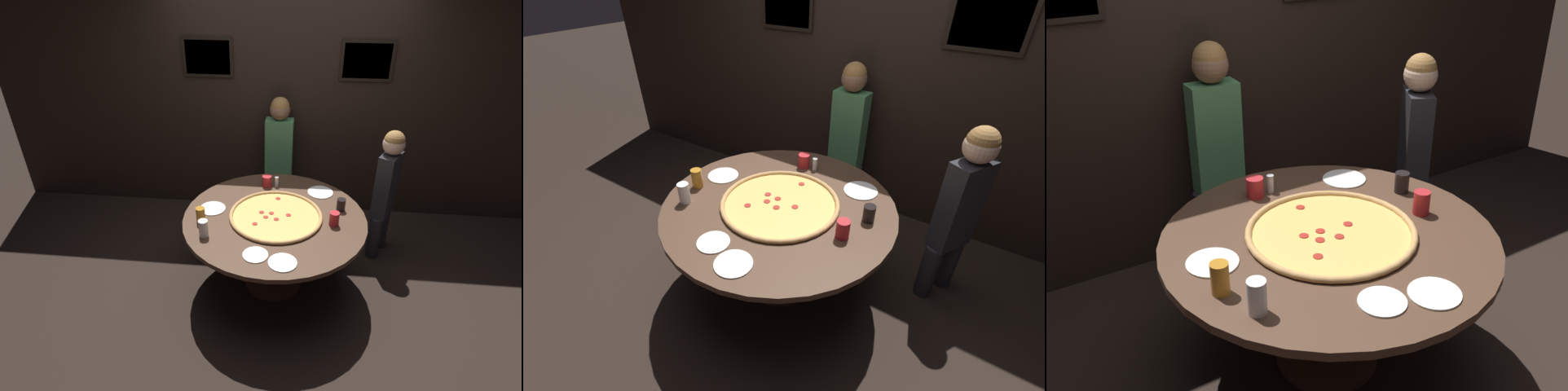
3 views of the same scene
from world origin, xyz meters
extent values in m
plane|color=black|center=(0.00, 0.00, 0.00)|extent=(24.00, 24.00, 0.00)
cube|color=black|center=(0.00, 1.38, 1.30)|extent=(6.40, 0.06, 2.60)
cube|color=black|center=(-0.80, 1.34, 1.75)|extent=(0.52, 0.02, 0.40)
cube|color=#B2A893|center=(-0.80, 1.33, 1.75)|extent=(0.46, 0.01, 0.34)
cube|color=black|center=(0.80, 1.34, 1.75)|extent=(0.52, 0.02, 0.40)
cube|color=slate|center=(0.80, 1.33, 1.75)|extent=(0.46, 0.01, 0.34)
cylinder|color=#4C3323|center=(0.00, 0.00, 0.72)|extent=(1.56, 1.56, 0.04)
cylinder|color=#4C3323|center=(0.00, 0.00, 0.35)|extent=(0.16, 0.16, 0.70)
cylinder|color=#4C3323|center=(0.00, 0.00, 0.02)|extent=(0.52, 0.52, 0.04)
cylinder|color=#EAB75B|center=(0.01, 0.00, 0.75)|extent=(0.75, 0.75, 0.01)
torus|color=tan|center=(0.01, 0.00, 0.76)|extent=(0.79, 0.79, 0.03)
cylinder|color=#A8281E|center=(0.02, -0.06, 0.75)|extent=(0.04, 0.04, 0.00)
cylinder|color=#A8281E|center=(-0.03, 0.03, 0.75)|extent=(0.04, 0.04, 0.00)
cylinder|color=#A8281E|center=(-0.15, -0.14, 0.75)|extent=(0.04, 0.04, 0.00)
cylinder|color=#A8281E|center=(0.12, 0.02, 0.75)|extent=(0.04, 0.04, 0.00)
cylinder|color=#A8281E|center=(-0.07, -0.03, 0.75)|extent=(0.04, 0.04, 0.00)
cylinder|color=#A8281E|center=(-0.11, 0.04, 0.75)|extent=(0.04, 0.04, 0.00)
cylinder|color=#A8281E|center=(0.01, 0.28, 0.75)|extent=(0.04, 0.04, 0.00)
cylinder|color=white|center=(-0.54, -0.32, 0.81)|extent=(0.08, 0.08, 0.14)
cylinder|color=#B22328|center=(0.49, -0.07, 0.80)|extent=(0.08, 0.08, 0.12)
cylinder|color=#B22328|center=(-0.11, 0.52, 0.79)|extent=(0.09, 0.09, 0.11)
cylinder|color=#BC7A23|center=(-0.60, -0.14, 0.81)|extent=(0.08, 0.08, 0.14)
cylinder|color=black|center=(0.57, 0.16, 0.79)|extent=(0.08, 0.08, 0.11)
cylinder|color=white|center=(0.40, 0.45, 0.74)|extent=(0.24, 0.24, 0.01)
cylinder|color=white|center=(-0.55, 0.07, 0.74)|extent=(0.23, 0.23, 0.01)
cylinder|color=white|center=(-0.11, -0.52, 0.74)|extent=(0.19, 0.19, 0.01)
cylinder|color=white|center=(0.10, -0.59, 0.74)|extent=(0.21, 0.21, 0.01)
cylinder|color=silver|center=(-0.02, 0.53, 0.78)|extent=(0.04, 0.04, 0.08)
cylinder|color=#B7B7BC|center=(-0.02, 0.53, 0.83)|extent=(0.04, 0.04, 0.01)
cylinder|color=#232328|center=(1.07, 0.67, 0.23)|extent=(0.17, 0.17, 0.46)
cylinder|color=#232328|center=(0.97, 0.49, 0.23)|extent=(0.17, 0.17, 0.46)
cube|color=#232328|center=(1.02, 0.58, 0.78)|extent=(0.26, 0.31, 0.64)
sphere|color=beige|center=(1.02, 0.58, 1.20)|extent=(0.20, 0.20, 0.20)
sphere|color=#9E703D|center=(1.02, 0.58, 1.24)|extent=(0.18, 0.18, 0.18)
cylinder|color=#232328|center=(0.07, 1.17, 0.24)|extent=(0.13, 0.13, 0.49)
cylinder|color=#232328|center=(-0.15, 1.18, 0.24)|extent=(0.13, 0.13, 0.49)
cube|color=#4C8C59|center=(-0.04, 1.17, 0.83)|extent=(0.30, 0.17, 0.68)
sphere|color=#8C664C|center=(-0.04, 1.17, 1.28)|extent=(0.21, 0.21, 0.21)
sphere|color=#9E703D|center=(-0.04, 1.17, 1.31)|extent=(0.19, 0.19, 0.19)
camera|label=1|loc=(0.18, -2.86, 2.69)|focal=28.00mm
camera|label=2|loc=(1.06, -1.55, 2.12)|focal=24.00mm
camera|label=3|loc=(-1.29, -1.89, 2.13)|focal=40.00mm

